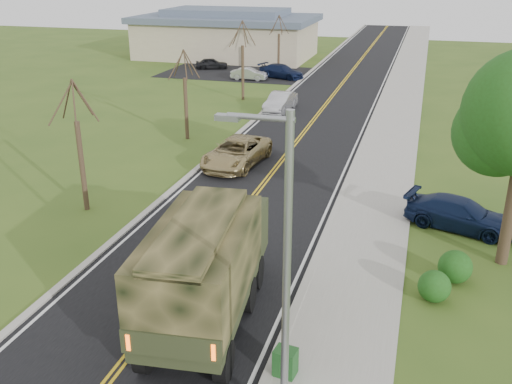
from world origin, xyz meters
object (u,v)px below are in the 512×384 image
at_px(military_truck, 206,262).
at_px(sedan_silver, 280,102).
at_px(pickup_navy, 460,214).
at_px(suv_champagne, 236,152).
at_px(utility_box_near, 285,362).

distance_m(military_truck, sedan_silver, 28.13).
relative_size(military_truck, pickup_navy, 1.68).
xyz_separation_m(suv_champagne, pickup_navy, (11.80, -5.21, -0.09)).
height_order(suv_champagne, sedan_silver, suv_champagne).
distance_m(suv_champagne, pickup_navy, 12.90).
bearing_deg(utility_box_near, military_truck, 155.79).
bearing_deg(military_truck, pickup_navy, 44.20).
height_order(military_truck, utility_box_near, military_truck).
relative_size(suv_champagne, pickup_navy, 1.19).
xyz_separation_m(military_truck, suv_champagne, (-3.90, 14.73, -1.39)).
bearing_deg(military_truck, suv_champagne, 98.72).
height_order(military_truck, suv_champagne, military_truck).
bearing_deg(suv_champagne, utility_box_near, -61.78).
bearing_deg(pickup_navy, sedan_silver, 51.43).
bearing_deg(pickup_navy, utility_box_near, 173.44).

